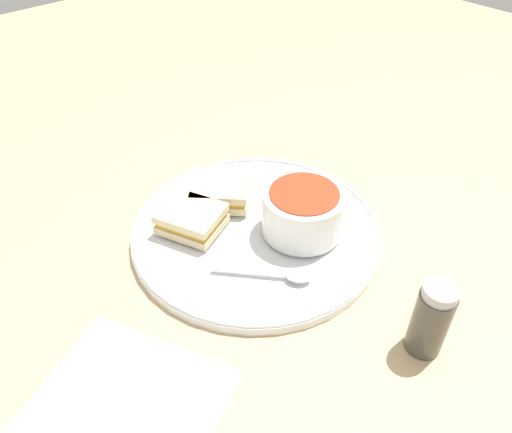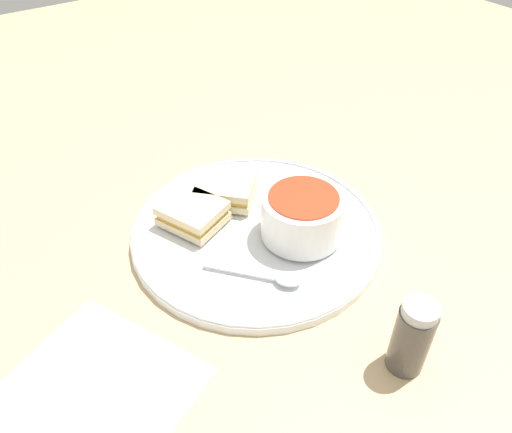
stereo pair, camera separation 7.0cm
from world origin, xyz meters
The scene contains 7 objects.
ground_plane centered at (0.00, 0.00, 0.00)m, with size 2.40×2.40×0.00m, color #D1B27F.
plate centered at (0.00, 0.00, 0.01)m, with size 0.36×0.36×0.02m.
soup_bowl centered at (0.05, 0.04, 0.05)m, with size 0.11×0.11×0.07m.
spoon centered at (0.10, -0.04, 0.02)m, with size 0.11×0.10×0.01m.
sandwich_half_near centered at (-0.08, 0.00, 0.03)m, with size 0.11×0.11×0.03m.
sandwich_half_far centered at (-0.06, -0.07, 0.03)m, with size 0.10×0.10×0.03m.
salt_shaker centered at (0.27, 0.01, 0.05)m, with size 0.04×0.04×0.10m.
Camera 1 is at (0.40, -0.36, 0.49)m, focal length 35.00 mm.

